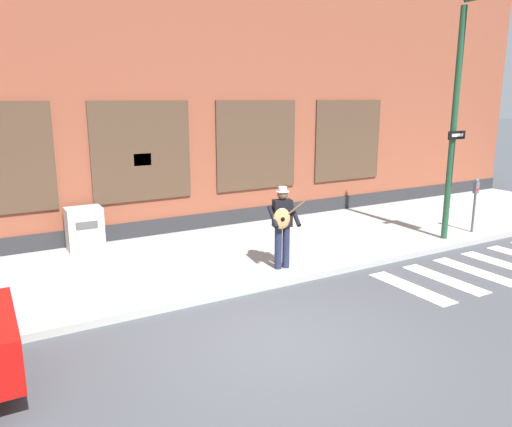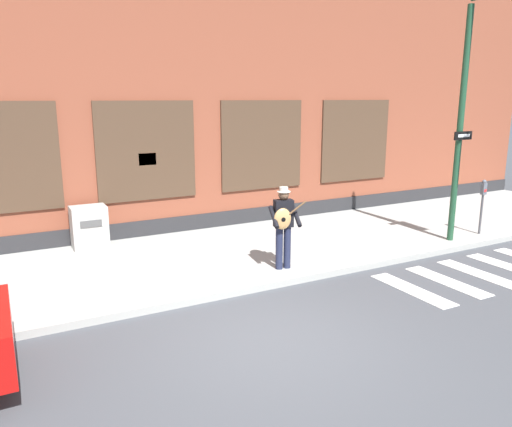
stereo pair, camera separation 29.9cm
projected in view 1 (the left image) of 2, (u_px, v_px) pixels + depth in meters
ground_plane at (275, 342)px, 7.57m from camera, size 160.00×160.00×0.00m
sidewalk at (177, 263)px, 10.99m from camera, size 28.00×4.45×0.14m
building_backdrop at (116, 76)px, 13.62m from camera, size 28.00×4.06×8.40m
crosswalk at (489, 268)px, 10.87m from camera, size 5.20×1.90×0.01m
busker at (282, 223)px, 10.20m from camera, size 0.72×0.62×1.72m
traffic_light at (500, 77)px, 10.89m from camera, size 0.60×3.05×5.74m
parking_meter at (475, 197)px, 13.04m from camera, size 0.13×0.11×1.44m
utility_box at (85, 229)px, 11.59m from camera, size 0.80×0.59×1.01m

